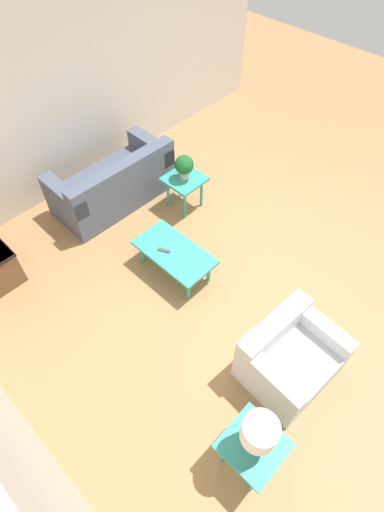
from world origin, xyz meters
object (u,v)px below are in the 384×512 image
object	(u,v)px
armchair	(289,357)
coffee_table	(174,254)
sofa	(114,185)
table_lamp	(259,433)
potted_plant	(184,166)
side_table_lamp	(253,447)
side_table_plant	(185,183)

from	to	relation	value
armchair	coffee_table	world-z (taller)	armchair
sofa	table_lamp	distance (m)	4.03
sofa	potted_plant	size ratio (longest dim) A/B	4.86
armchair	table_lamp	xyz separation A→B (m)	(-0.28, 0.99, 0.58)
coffee_table	table_lamp	bearing A→B (deg)	152.26
sofa	table_lamp	world-z (taller)	table_lamp
sofa	side_table_lamp	xyz separation A→B (m)	(-3.72, 1.44, 0.13)
side_table_lamp	potted_plant	world-z (taller)	potted_plant
sofa	coffee_table	size ratio (longest dim) A/B	1.71
coffee_table	table_lamp	world-z (taller)	table_lamp
sofa	side_table_lamp	bearing A→B (deg)	69.78
sofa	side_table_lamp	world-z (taller)	sofa
sofa	side_table_lamp	distance (m)	3.99
side_table_lamp	potted_plant	size ratio (longest dim) A/B	1.45
coffee_table	potted_plant	bearing A→B (deg)	-51.29
potted_plant	sofa	bearing A→B (deg)	37.87
armchair	table_lamp	size ratio (longest dim) A/B	2.02
potted_plant	table_lamp	bearing A→B (deg)	144.31
side_table_plant	potted_plant	size ratio (longest dim) A/B	1.45
side_table_plant	potted_plant	xyz separation A→B (m)	(0.00, -0.00, 0.30)
armchair	table_lamp	bearing A→B (deg)	-159.86
armchair	table_lamp	distance (m)	1.18
side_table_plant	side_table_lamp	size ratio (longest dim) A/B	1.00
coffee_table	side_table_lamp	distance (m)	2.40
sofa	armchair	distance (m)	3.46
side_table_lamp	potted_plant	distance (m)	3.58
coffee_table	sofa	bearing A→B (deg)	-11.48
coffee_table	side_table_plant	bearing A→B (deg)	-51.29
sofa	coffee_table	bearing A→B (deg)	79.48
potted_plant	table_lamp	world-z (taller)	table_lamp
sofa	side_table_lamp	size ratio (longest dim) A/B	3.35
armchair	potted_plant	bearing A→B (deg)	71.39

